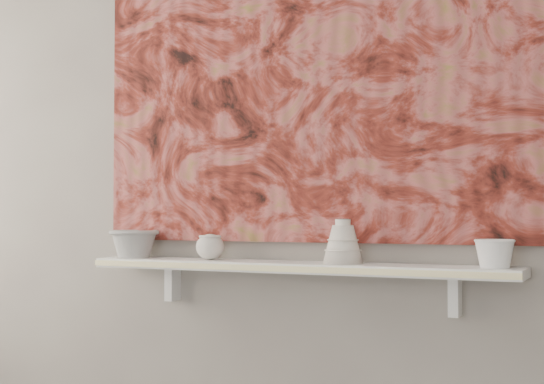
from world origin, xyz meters
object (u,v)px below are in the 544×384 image
Objects in this scene: shelf at (293,267)px; painting at (303,73)px; bell_vessel at (343,241)px; bowl_white at (495,253)px; cup_cream at (210,247)px; bowl_grey at (134,243)px.

painting reaches higher than shelf.
shelf is 0.63m from painting.
bell_vessel is 0.45m from bowl_white.
cup_cream is 0.83× the size of bowl_white.
bowl_white reaches higher than shelf.
cup_cream is (0.31, 0.00, -0.01)m from bowl_grey.
painting reaches higher than bell_vessel.
bowl_grey is 0.77m from bell_vessel.
bell_vessel is (0.17, -0.08, -0.54)m from painting.
shelf is 0.93× the size of painting.
cup_cream is 0.68× the size of bell_vessel.
painting reaches higher than bowl_white.
shelf is 10.30× the size of bell_vessel.
shelf is at bearing 0.00° from cup_cream.
shelf is at bearing 180.00° from bowl_white.
painting is at bearing 154.02° from bell_vessel.
cup_cream is at bearing -165.08° from painting.
bowl_grey is 0.31m from cup_cream.
cup_cream is at bearing 0.00° from bowl_grey.
cup_cream reaches higher than bowl_white.
shelf is 0.18m from bell_vessel.
painting is 0.57m from bell_vessel.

